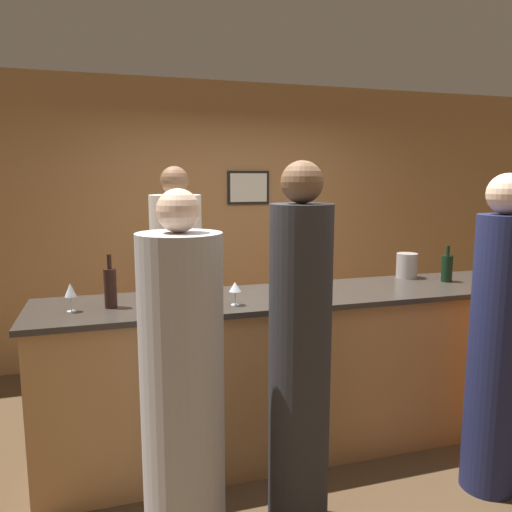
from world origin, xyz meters
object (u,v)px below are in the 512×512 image
(guest_0, at_px, (300,364))
(ice_bucket, at_px, (407,266))
(guest_3, at_px, (183,393))
(bartender, at_px, (177,300))
(wine_bottle_0, at_px, (110,287))
(wine_bottle_1, at_px, (447,268))
(guest_2, at_px, (496,345))

(guest_0, bearing_deg, ice_bucket, 38.50)
(ice_bucket, bearing_deg, guest_3, -151.67)
(guest_0, relative_size, guest_3, 1.07)
(bartender, relative_size, guest_0, 1.00)
(guest_0, bearing_deg, bartender, 104.00)
(guest_3, bearing_deg, wine_bottle_0, 112.34)
(guest_0, relative_size, wine_bottle_1, 7.12)
(guest_0, bearing_deg, wine_bottle_0, 140.04)
(bartender, distance_m, wine_bottle_1, 2.07)
(wine_bottle_1, bearing_deg, ice_bucket, 133.21)
(wine_bottle_0, xyz_separation_m, wine_bottle_1, (2.40, 0.06, -0.02))
(bartender, distance_m, ice_bucket, 1.81)
(guest_0, height_order, guest_2, guest_0)
(wine_bottle_1, height_order, ice_bucket, wine_bottle_1)
(guest_0, bearing_deg, guest_2, -0.34)
(bartender, height_order, guest_2, bartender)
(guest_3, height_order, wine_bottle_0, guest_3)
(wine_bottle_1, distance_m, ice_bucket, 0.29)
(bartender, relative_size, wine_bottle_1, 7.14)
(bartender, distance_m, guest_2, 2.27)
(ice_bucket, bearing_deg, guest_2, -94.30)
(bartender, height_order, wine_bottle_1, bartender)
(guest_3, distance_m, wine_bottle_1, 2.27)
(guest_0, height_order, guest_3, guest_0)
(wine_bottle_0, height_order, ice_bucket, wine_bottle_0)
(guest_0, distance_m, wine_bottle_0, 1.21)
(bartender, bearing_deg, wine_bottle_0, 58.73)
(bartender, relative_size, guest_2, 1.03)
(wine_bottle_1, bearing_deg, bartender, 157.84)
(wine_bottle_0, distance_m, wine_bottle_1, 2.40)
(guest_2, relative_size, wine_bottle_0, 5.85)
(guest_2, distance_m, wine_bottle_0, 2.28)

